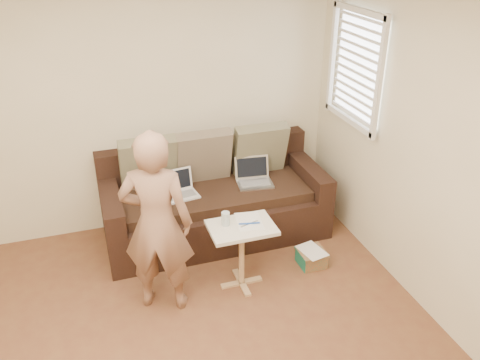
{
  "coord_description": "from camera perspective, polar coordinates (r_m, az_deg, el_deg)",
  "views": [
    {
      "loc": [
        -0.49,
        -2.48,
        2.9
      ],
      "look_at": [
        0.8,
        1.4,
        0.78
      ],
      "focal_mm": 37.69,
      "sensor_mm": 36.0,
      "label": 1
    }
  ],
  "objects": [
    {
      "name": "laptop_silver",
      "position": [
        5.09,
        1.72,
        -0.51
      ],
      "size": [
        0.38,
        0.29,
        0.23
      ],
      "primitive_type": null,
      "rotation": [
        0.0,
        0.0,
        -0.12
      ],
      "color": "#B7BABC",
      "rests_on": "sofa"
    },
    {
      "name": "paper_on_table",
      "position": [
        4.31,
        1.03,
        -4.68
      ],
      "size": [
        0.25,
        0.33,
        0.0
      ],
      "primitive_type": null,
      "rotation": [
        0.0,
        0.0,
        -0.14
      ],
      "color": "white",
      "rests_on": "side_table"
    },
    {
      "name": "side_table",
      "position": [
        4.42,
        0.18,
        -8.55
      ],
      "size": [
        0.56,
        0.39,
        0.61
      ],
      "primitive_type": null,
      "color": "silver",
      "rests_on": "ground"
    },
    {
      "name": "scissors",
      "position": [
        4.27,
        1.07,
        -4.96
      ],
      "size": [
        0.2,
        0.14,
        0.02
      ],
      "primitive_type": null,
      "rotation": [
        0.0,
        0.0,
        -0.27
      ],
      "color": "silver",
      "rests_on": "side_table"
    },
    {
      "name": "pillow_right",
      "position": [
        5.22,
        2.26,
        3.51
      ],
      "size": [
        0.55,
        0.28,
        0.57
      ],
      "primitive_type": null,
      "rotation": [
        0.26,
        0.0,
        0.0
      ],
      "color": "#67644C",
      "rests_on": "sofa"
    },
    {
      "name": "laptop_white",
      "position": [
        4.9,
        -6.7,
        -1.88
      ],
      "size": [
        0.36,
        0.28,
        0.24
      ],
      "primitive_type": null,
      "rotation": [
        0.0,
        0.0,
        0.14
      ],
      "color": "white",
      "rests_on": "sofa"
    },
    {
      "name": "wall_right",
      "position": [
        3.86,
        24.14,
        0.36
      ],
      "size": [
        0.0,
        4.5,
        4.5
      ],
      "primitive_type": "plane",
      "rotation": [
        1.57,
        0.0,
        -1.57
      ],
      "color": "beige",
      "rests_on": "ground"
    },
    {
      "name": "window_blinds",
      "position": [
        4.82,
        13.0,
        12.3
      ],
      "size": [
        0.12,
        0.88,
        1.08
      ],
      "primitive_type": null,
      "color": "white",
      "rests_on": "wall_right"
    },
    {
      "name": "pillow_left",
      "position": [
        4.99,
        -10.33,
        1.88
      ],
      "size": [
        0.55,
        0.29,
        0.57
      ],
      "primitive_type": null,
      "rotation": [
        0.28,
        0.0,
        0.0
      ],
      "color": "#67644C",
      "rests_on": "sofa"
    },
    {
      "name": "striped_box",
      "position": [
        4.83,
        8.09,
        -8.67
      ],
      "size": [
        0.25,
        0.25,
        0.16
      ],
      "primitive_type": null,
      "color": "#D2471F",
      "rests_on": "ground"
    },
    {
      "name": "person",
      "position": [
        4.0,
        -9.39,
        -4.9
      ],
      "size": [
        0.68,
        0.57,
        1.58
      ],
      "primitive_type": "imported",
      "rotation": [
        0.0,
        0.0,
        2.76
      ],
      "color": "#865949",
      "rests_on": "ground"
    },
    {
      "name": "pillow_mid",
      "position": [
        5.06,
        -4.16,
        2.67
      ],
      "size": [
        0.55,
        0.27,
        0.57
      ],
      "primitive_type": null,
      "rotation": [
        0.24,
        0.0,
        0.0
      ],
      "color": "brown",
      "rests_on": "sofa"
    },
    {
      "name": "drinking_glass",
      "position": [
        4.23,
        -1.64,
        -4.4
      ],
      "size": [
        0.07,
        0.07,
        0.12
      ],
      "primitive_type": null,
      "color": "silver",
      "rests_on": "side_table"
    },
    {
      "name": "wall_back",
      "position": [
        5.02,
        -11.93,
        8.21
      ],
      "size": [
        4.0,
        0.0,
        4.0
      ],
      "primitive_type": "plane",
      "rotation": [
        1.57,
        0.0,
        0.0
      ],
      "color": "beige",
      "rests_on": "ground"
    },
    {
      "name": "sofa",
      "position": [
        5.06,
        -2.88,
        -1.95
      ],
      "size": [
        2.2,
        0.95,
        0.85
      ],
      "primitive_type": null,
      "color": "black",
      "rests_on": "ground"
    }
  ]
}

